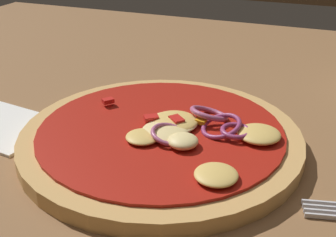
% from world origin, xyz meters
% --- Properties ---
extents(dining_table, '(1.29, 1.07, 0.03)m').
position_xyz_m(dining_table, '(0.00, 0.00, 0.01)').
color(dining_table, brown).
rests_on(dining_table, ground).
extents(pizza, '(0.28, 0.28, 0.03)m').
position_xyz_m(pizza, '(-0.04, 0.01, 0.04)').
color(pizza, tan).
rests_on(pizza, dining_table).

